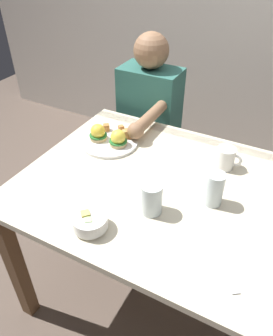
{
  "coord_description": "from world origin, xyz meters",
  "views": [
    {
      "loc": [
        0.34,
        -0.93,
        1.58
      ],
      "look_at": [
        -0.15,
        0.0,
        0.78
      ],
      "focal_mm": 34.61,
      "sensor_mm": 36.0,
      "label": 1
    }
  ],
  "objects_px": {
    "fork": "(228,274)",
    "coffee_mug": "(226,158)",
    "dining_table": "(169,206)",
    "water_glass_far": "(214,190)",
    "water_glass_near": "(151,200)",
    "eggs_benedict_plate": "(110,138)",
    "fruit_bowl": "(90,222)",
    "diner_person": "(148,120)"
  },
  "relations": [
    {
      "from": "fruit_bowl",
      "to": "water_glass_far",
      "type": "height_order",
      "value": "water_glass_far"
    },
    {
      "from": "dining_table",
      "to": "fork",
      "type": "xyz_separation_m",
      "value": [
        0.31,
        -0.29,
        0.11
      ]
    },
    {
      "from": "eggs_benedict_plate",
      "to": "fork",
      "type": "height_order",
      "value": "eggs_benedict_plate"
    },
    {
      "from": "coffee_mug",
      "to": "water_glass_near",
      "type": "bearing_deg",
      "value": -112.79
    },
    {
      "from": "fruit_bowl",
      "to": "coffee_mug",
      "type": "xyz_separation_m",
      "value": [
        0.31,
        0.56,
        0.02
      ]
    },
    {
      "from": "coffee_mug",
      "to": "water_glass_far",
      "type": "height_order",
      "value": "water_glass_far"
    },
    {
      "from": "dining_table",
      "to": "water_glass_far",
      "type": "height_order",
      "value": "water_glass_far"
    },
    {
      "from": "coffee_mug",
      "to": "dining_table",
      "type": "bearing_deg",
      "value": -123.56
    },
    {
      "from": "eggs_benedict_plate",
      "to": "fruit_bowl",
      "type": "xyz_separation_m",
      "value": [
        0.23,
        -0.49,
        0.0
      ]
    },
    {
      "from": "water_glass_near",
      "to": "diner_person",
      "type": "xyz_separation_m",
      "value": [
        -0.39,
        0.76,
        -0.14
      ]
    },
    {
      "from": "dining_table",
      "to": "eggs_benedict_plate",
      "type": "xyz_separation_m",
      "value": [
        -0.38,
        0.16,
        0.13
      ]
    },
    {
      "from": "eggs_benedict_plate",
      "to": "diner_person",
      "type": "xyz_separation_m",
      "value": [
        -0.02,
        0.44,
        -0.12
      ]
    },
    {
      "from": "fork",
      "to": "water_glass_near",
      "type": "xyz_separation_m",
      "value": [
        -0.32,
        0.13,
        0.05
      ]
    },
    {
      "from": "water_glass_near",
      "to": "fruit_bowl",
      "type": "bearing_deg",
      "value": -129.98
    },
    {
      "from": "dining_table",
      "to": "diner_person",
      "type": "relative_size",
      "value": 1.05
    },
    {
      "from": "dining_table",
      "to": "fruit_bowl",
      "type": "height_order",
      "value": "fruit_bowl"
    },
    {
      "from": "fruit_bowl",
      "to": "fork",
      "type": "relative_size",
      "value": 0.87
    },
    {
      "from": "water_glass_far",
      "to": "coffee_mug",
      "type": "bearing_deg",
      "value": 94.98
    },
    {
      "from": "fork",
      "to": "coffee_mug",
      "type": "bearing_deg",
      "value": 107.16
    },
    {
      "from": "dining_table",
      "to": "fork",
      "type": "distance_m",
      "value": 0.44
    },
    {
      "from": "eggs_benedict_plate",
      "to": "fruit_bowl",
      "type": "distance_m",
      "value": 0.54
    },
    {
      "from": "coffee_mug",
      "to": "fork",
      "type": "bearing_deg",
      "value": -72.84
    },
    {
      "from": "fruit_bowl",
      "to": "diner_person",
      "type": "xyz_separation_m",
      "value": [
        -0.24,
        0.93,
        -0.12
      ]
    },
    {
      "from": "dining_table",
      "to": "water_glass_far",
      "type": "bearing_deg",
      "value": -3.33
    },
    {
      "from": "dining_table",
      "to": "fork",
      "type": "height_order",
      "value": "fork"
    },
    {
      "from": "fork",
      "to": "water_glass_far",
      "type": "xyz_separation_m",
      "value": [
        -0.14,
        0.28,
        0.06
      ]
    },
    {
      "from": "eggs_benedict_plate",
      "to": "fruit_bowl",
      "type": "bearing_deg",
      "value": -65.33
    },
    {
      "from": "fork",
      "to": "dining_table",
      "type": "bearing_deg",
      "value": 137.09
    },
    {
      "from": "water_glass_near",
      "to": "diner_person",
      "type": "distance_m",
      "value": 0.86
    },
    {
      "from": "coffee_mug",
      "to": "water_glass_near",
      "type": "xyz_separation_m",
      "value": [
        -0.16,
        -0.39,
        0.0
      ]
    },
    {
      "from": "water_glass_near",
      "to": "coffee_mug",
      "type": "bearing_deg",
      "value": 67.21
    },
    {
      "from": "water_glass_near",
      "to": "water_glass_far",
      "type": "distance_m",
      "value": 0.23
    },
    {
      "from": "water_glass_far",
      "to": "fork",
      "type": "bearing_deg",
      "value": -63.53
    },
    {
      "from": "water_glass_far",
      "to": "diner_person",
      "type": "height_order",
      "value": "diner_person"
    },
    {
      "from": "coffee_mug",
      "to": "fork",
      "type": "relative_size",
      "value": 0.81
    },
    {
      "from": "water_glass_near",
      "to": "dining_table",
      "type": "bearing_deg",
      "value": 86.24
    },
    {
      "from": "eggs_benedict_plate",
      "to": "fork",
      "type": "bearing_deg",
      "value": -32.98
    },
    {
      "from": "fruit_bowl",
      "to": "water_glass_near",
      "type": "height_order",
      "value": "water_glass_near"
    },
    {
      "from": "water_glass_near",
      "to": "water_glass_far",
      "type": "xyz_separation_m",
      "value": [
        0.18,
        0.15,
        0.01
      ]
    },
    {
      "from": "dining_table",
      "to": "water_glass_near",
      "type": "bearing_deg",
      "value": -93.76
    },
    {
      "from": "fruit_bowl",
      "to": "dining_table",
      "type": "bearing_deg",
      "value": 64.74
    },
    {
      "from": "dining_table",
      "to": "fork",
      "type": "relative_size",
      "value": 8.72
    }
  ]
}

